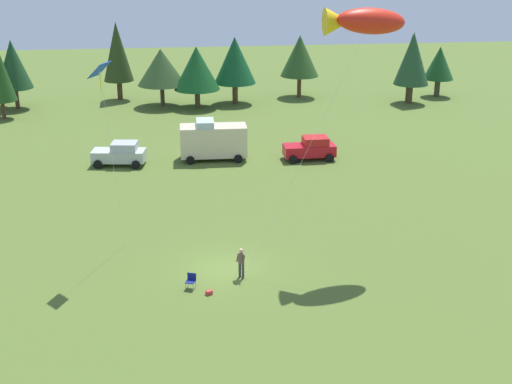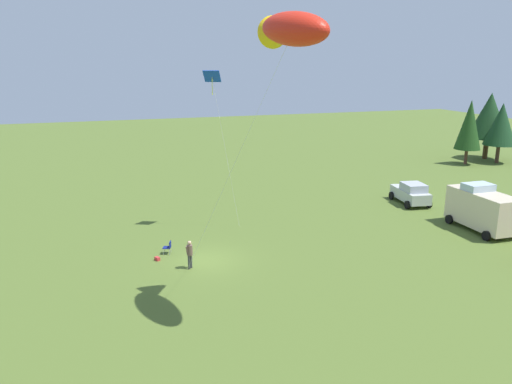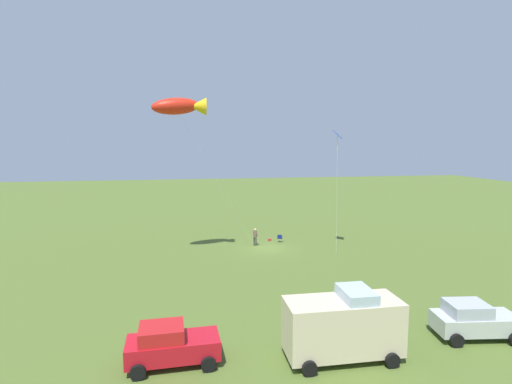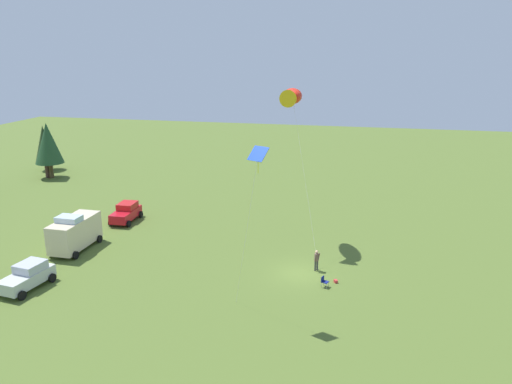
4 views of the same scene
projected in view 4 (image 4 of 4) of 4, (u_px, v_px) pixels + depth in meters
The scene contains 9 objects.
ground_plane at pixel (300, 273), 39.95m from camera, with size 160.00×160.00×0.00m, color #4F6428.
person_kite_flyer at pixel (317, 259), 40.20m from camera, with size 0.53×0.53×1.74m.
folding_chair at pixel (324, 281), 37.58m from camera, with size 0.62×0.62×0.82m.
backpack_on_grass at pixel (336, 281), 38.36m from camera, with size 0.32×0.22×0.22m, color red.
car_silver_compact at pixel (27, 276), 37.29m from camera, with size 4.41×2.69×1.89m.
van_camper_beige at pixel (75, 232), 44.29m from camera, with size 5.43×2.67×3.34m.
car_red_sedan at pixel (126, 212), 51.76m from camera, with size 4.25×2.31×1.89m.
kite_large_fish at pixel (292, 97), 44.05m from camera, with size 9.59×4.86×14.12m.
kite_diamond_blue at pixel (258, 157), 31.55m from camera, with size 1.27×2.44×11.36m.
Camera 4 is at (-36.46, -4.50, 17.35)m, focal length 35.00 mm.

